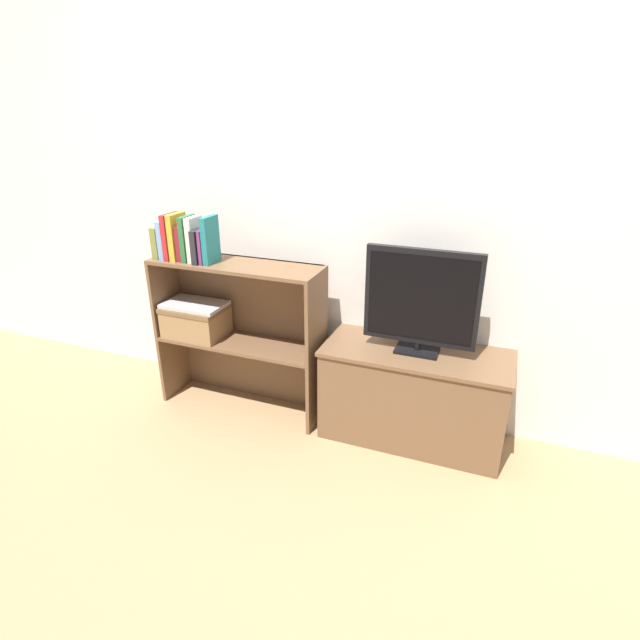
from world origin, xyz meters
TOP-DOWN VIEW (x-y plane):
  - ground_plane at (0.00, 0.00)m, footprint 16.00×16.00m
  - wall_back at (0.00, 0.43)m, footprint 10.00×0.05m
  - tv_stand at (0.52, 0.20)m, footprint 0.97×0.42m
  - tv at (0.52, 0.20)m, footprint 0.57×0.14m
  - bookshelf_lower_tier at (-0.50, 0.21)m, footprint 0.98×0.29m
  - bookshelf_upper_tier at (-0.50, 0.21)m, footprint 0.98×0.29m
  - book_olive at (-0.94, 0.10)m, footprint 0.04×0.14m
  - book_skyblue at (-0.90, 0.10)m, footprint 0.03×0.14m
  - book_crimson at (-0.86, 0.10)m, footprint 0.03×0.15m
  - book_mustard at (-0.83, 0.10)m, footprint 0.03×0.14m
  - book_maroon at (-0.79, 0.10)m, footprint 0.03×0.12m
  - book_forest at (-0.76, 0.10)m, footprint 0.03×0.13m
  - book_ivory at (-0.72, 0.10)m, footprint 0.04×0.12m
  - book_charcoal at (-0.68, 0.10)m, footprint 0.03×0.16m
  - book_plum at (-0.64, 0.10)m, footprint 0.02×0.14m
  - book_teal at (-0.62, 0.10)m, footprint 0.03×0.14m
  - storage_basket_left at (-0.78, 0.13)m, footprint 0.35×0.26m
  - laptop at (-0.78, 0.13)m, footprint 0.36×0.22m

SIDE VIEW (x-z plane):
  - ground_plane at x=0.00m, z-range 0.00..0.00m
  - tv_stand at x=0.52m, z-range 0.00..0.53m
  - bookshelf_lower_tier at x=-0.50m, z-range 0.06..0.50m
  - storage_basket_left at x=-0.78m, z-range 0.44..0.63m
  - laptop at x=-0.78m, z-range 0.62..0.64m
  - bookshelf_upper_tier at x=-0.50m, z-range 0.50..0.97m
  - tv at x=0.52m, z-range 0.54..1.08m
  - book_olive at x=-0.94m, z-range 0.90..1.08m
  - book_charcoal at x=-0.68m, z-range 0.90..1.09m
  - book_plum at x=-0.64m, z-range 0.90..1.09m
  - book_maroon at x=-0.79m, z-range 0.90..1.10m
  - book_skyblue at x=-0.90m, z-range 0.90..1.12m
  - book_ivory at x=-0.72m, z-range 0.90..1.15m
  - book_forest at x=-0.76m, z-range 0.90..1.15m
  - book_crimson at x=-0.86m, z-range 0.90..1.16m
  - book_teal at x=-0.62m, z-range 0.90..1.16m
  - book_mustard at x=-0.83m, z-range 0.90..1.16m
  - wall_back at x=0.00m, z-range 0.00..2.40m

